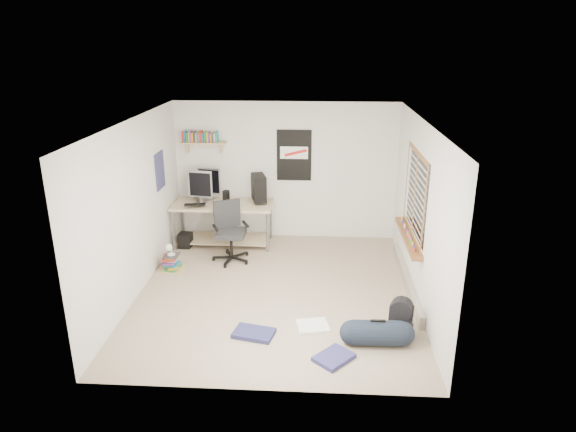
# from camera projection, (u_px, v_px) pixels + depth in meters

# --- Properties ---
(floor) EXTENTS (4.00, 4.50, 0.01)m
(floor) POSITION_uv_depth(u_px,v_px,m) (276.00, 291.00, 7.59)
(floor) COLOR gray
(floor) RESTS_ON ground
(ceiling) EXTENTS (4.00, 4.50, 0.01)m
(ceiling) POSITION_uv_depth(u_px,v_px,m) (275.00, 121.00, 6.76)
(ceiling) COLOR white
(ceiling) RESTS_ON ground
(back_wall) EXTENTS (4.00, 0.01, 2.50)m
(back_wall) POSITION_uv_depth(u_px,v_px,m) (286.00, 171.00, 9.30)
(back_wall) COLOR silver
(back_wall) RESTS_ON ground
(left_wall) EXTENTS (0.01, 4.50, 2.50)m
(left_wall) POSITION_uv_depth(u_px,v_px,m) (135.00, 209.00, 7.28)
(left_wall) COLOR silver
(left_wall) RESTS_ON ground
(right_wall) EXTENTS (0.01, 4.50, 2.50)m
(right_wall) POSITION_uv_depth(u_px,v_px,m) (420.00, 214.00, 7.06)
(right_wall) COLOR silver
(right_wall) RESTS_ON ground
(desk) EXTENTS (1.93, 1.36, 0.81)m
(desk) POSITION_uv_depth(u_px,v_px,m) (224.00, 225.00, 9.20)
(desk) COLOR #C9A58B
(desk) RESTS_ON floor
(monitor_left) EXTENTS (0.44, 0.18, 0.47)m
(monitor_left) POSITION_uv_depth(u_px,v_px,m) (200.00, 189.00, 8.97)
(monitor_left) COLOR #A3A3A8
(monitor_left) RESTS_ON desk
(monitor_right) EXTENTS (0.45, 0.21, 0.48)m
(monitor_right) POSITION_uv_depth(u_px,v_px,m) (209.00, 185.00, 9.17)
(monitor_right) COLOR #A8A9AD
(monitor_right) RESTS_ON desk
(pc_tower) EXTENTS (0.32, 0.48, 0.46)m
(pc_tower) POSITION_uv_depth(u_px,v_px,m) (259.00, 188.00, 9.05)
(pc_tower) COLOR black
(pc_tower) RESTS_ON desk
(keyboard) EXTENTS (0.38, 0.18, 0.02)m
(keyboard) POSITION_uv_depth(u_px,v_px,m) (195.00, 205.00, 8.86)
(keyboard) COLOR black
(keyboard) RESTS_ON desk
(speaker_left) EXTENTS (0.11, 0.11, 0.19)m
(speaker_left) POSITION_uv_depth(u_px,v_px,m) (197.00, 193.00, 9.24)
(speaker_left) COLOR black
(speaker_left) RESTS_ON desk
(speaker_right) EXTENTS (0.12, 0.12, 0.19)m
(speaker_right) POSITION_uv_depth(u_px,v_px,m) (226.00, 196.00, 9.07)
(speaker_right) COLOR black
(speaker_right) RESTS_ON desk
(office_chair) EXTENTS (0.87, 0.87, 1.00)m
(office_chair) POSITION_uv_depth(u_px,v_px,m) (231.00, 233.00, 8.48)
(office_chair) COLOR #232325
(office_chair) RESTS_ON floor
(wall_shelf) EXTENTS (0.80, 0.22, 0.24)m
(wall_shelf) POSITION_uv_depth(u_px,v_px,m) (204.00, 143.00, 9.09)
(wall_shelf) COLOR tan
(wall_shelf) RESTS_ON back_wall
(poster_back_wall) EXTENTS (0.62, 0.03, 0.92)m
(poster_back_wall) POSITION_uv_depth(u_px,v_px,m) (294.00, 155.00, 9.16)
(poster_back_wall) COLOR black
(poster_back_wall) RESTS_ON back_wall
(poster_left_wall) EXTENTS (0.02, 0.42, 0.60)m
(poster_left_wall) POSITION_uv_depth(u_px,v_px,m) (160.00, 171.00, 8.33)
(poster_left_wall) COLOR navy
(poster_left_wall) RESTS_ON left_wall
(window) EXTENTS (0.10, 1.50, 1.26)m
(window) POSITION_uv_depth(u_px,v_px,m) (414.00, 194.00, 7.28)
(window) COLOR brown
(window) RESTS_ON right_wall
(baseboard_heater) EXTENTS (0.08, 2.50, 0.18)m
(baseboard_heater) POSITION_uv_depth(u_px,v_px,m) (407.00, 280.00, 7.73)
(baseboard_heater) COLOR #B7B2A8
(baseboard_heater) RESTS_ON floor
(backpack) EXTENTS (0.34, 0.30, 0.39)m
(backpack) POSITION_uv_depth(u_px,v_px,m) (401.00, 320.00, 6.43)
(backpack) COLOR black
(backpack) RESTS_ON floor
(duffel_bag) EXTENTS (0.32, 0.32, 0.61)m
(duffel_bag) POSITION_uv_depth(u_px,v_px,m) (377.00, 334.00, 6.24)
(duffel_bag) COLOR black
(duffel_bag) RESTS_ON floor
(tshirt) EXTENTS (0.46, 0.41, 0.04)m
(tshirt) POSITION_uv_depth(u_px,v_px,m) (313.00, 326.00, 6.64)
(tshirt) COLOR silver
(tshirt) RESTS_ON floor
(jeans_a) EXTENTS (0.56, 0.42, 0.05)m
(jeans_a) POSITION_uv_depth(u_px,v_px,m) (254.00, 333.00, 6.46)
(jeans_a) COLOR #232450
(jeans_a) RESTS_ON floor
(jeans_b) EXTENTS (0.53, 0.54, 0.05)m
(jeans_b) POSITION_uv_depth(u_px,v_px,m) (334.00, 358.00, 5.98)
(jeans_b) COLOR navy
(jeans_b) RESTS_ON floor
(book_stack) EXTENTS (0.59, 0.54, 0.33)m
(book_stack) POSITION_uv_depth(u_px,v_px,m) (171.00, 261.00, 8.24)
(book_stack) COLOR brown
(book_stack) RESTS_ON floor
(desk_lamp) EXTENTS (0.19, 0.24, 0.20)m
(desk_lamp) POSITION_uv_depth(u_px,v_px,m) (171.00, 248.00, 8.15)
(desk_lamp) COLOR white
(desk_lamp) RESTS_ON book_stack
(subwoofer) EXTENTS (0.24, 0.24, 0.25)m
(subwoofer) POSITION_uv_depth(u_px,v_px,m) (185.00, 240.00, 9.12)
(subwoofer) COLOR black
(subwoofer) RESTS_ON floor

